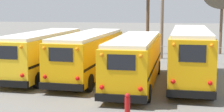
{
  "coord_description": "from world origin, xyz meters",
  "views": [
    {
      "loc": [
        3.88,
        -21.27,
        4.72
      ],
      "look_at": [
        0.0,
        0.2,
        1.57
      ],
      "focal_mm": 55.0,
      "sensor_mm": 36.0,
      "label": 1
    }
  ],
  "objects_px": {
    "school_bus_1": "(89,54)",
    "school_bus_2": "(135,59)",
    "fire_hydrant": "(127,105)",
    "school_bus_3": "(190,54)",
    "school_bus_0": "(43,52)",
    "utility_pole": "(162,15)"
  },
  "relations": [
    {
      "from": "fire_hydrant",
      "to": "school_bus_1",
      "type": "bearing_deg",
      "value": 115.16
    },
    {
      "from": "school_bus_1",
      "to": "fire_hydrant",
      "type": "xyz_separation_m",
      "value": [
        3.62,
        -7.71,
        -1.11
      ]
    },
    {
      "from": "school_bus_1",
      "to": "fire_hydrant",
      "type": "height_order",
      "value": "school_bus_1"
    },
    {
      "from": "school_bus_2",
      "to": "school_bus_3",
      "type": "xyz_separation_m",
      "value": [
        3.28,
        1.31,
        0.23
      ]
    },
    {
      "from": "school_bus_1",
      "to": "school_bus_2",
      "type": "bearing_deg",
      "value": -27.11
    },
    {
      "from": "school_bus_3",
      "to": "fire_hydrant",
      "type": "height_order",
      "value": "school_bus_3"
    },
    {
      "from": "school_bus_2",
      "to": "utility_pole",
      "type": "xyz_separation_m",
      "value": [
        1.17,
        11.15,
        2.41
      ]
    },
    {
      "from": "school_bus_0",
      "to": "school_bus_1",
      "type": "height_order",
      "value": "school_bus_0"
    },
    {
      "from": "school_bus_0",
      "to": "school_bus_2",
      "type": "relative_size",
      "value": 0.98
    },
    {
      "from": "school_bus_1",
      "to": "school_bus_3",
      "type": "relative_size",
      "value": 0.98
    },
    {
      "from": "utility_pole",
      "to": "fire_hydrant",
      "type": "xyz_separation_m",
      "value": [
        -0.83,
        -17.18,
        -3.48
      ]
    },
    {
      "from": "school_bus_0",
      "to": "school_bus_2",
      "type": "distance_m",
      "value": 6.79
    },
    {
      "from": "school_bus_0",
      "to": "school_bus_1",
      "type": "distance_m",
      "value": 3.28
    },
    {
      "from": "school_bus_3",
      "to": "utility_pole",
      "type": "distance_m",
      "value": 10.3
    },
    {
      "from": "school_bus_3",
      "to": "school_bus_0",
      "type": "bearing_deg",
      "value": 177.35
    },
    {
      "from": "school_bus_1",
      "to": "school_bus_3",
      "type": "distance_m",
      "value": 6.57
    },
    {
      "from": "school_bus_2",
      "to": "fire_hydrant",
      "type": "xyz_separation_m",
      "value": [
        0.34,
        -6.03,
        -1.08
      ]
    },
    {
      "from": "school_bus_0",
      "to": "school_bus_1",
      "type": "relative_size",
      "value": 0.96
    },
    {
      "from": "utility_pole",
      "to": "fire_hydrant",
      "type": "bearing_deg",
      "value": -92.75
    },
    {
      "from": "school_bus_3",
      "to": "fire_hydrant",
      "type": "distance_m",
      "value": 8.01
    },
    {
      "from": "school_bus_1",
      "to": "utility_pole",
      "type": "relative_size",
      "value": 1.34
    },
    {
      "from": "school_bus_1",
      "to": "fire_hydrant",
      "type": "distance_m",
      "value": 8.59
    }
  ]
}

